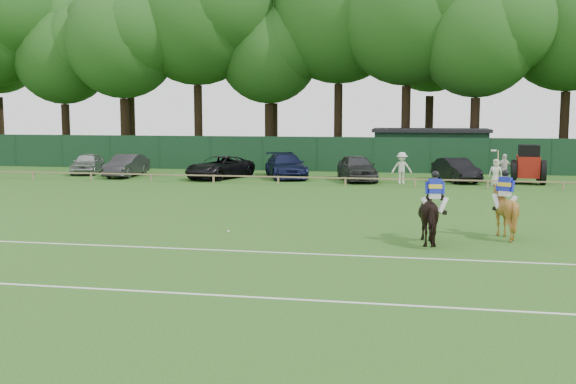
% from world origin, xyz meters
% --- Properties ---
extents(ground, '(160.00, 160.00, 0.00)m').
position_xyz_m(ground, '(0.00, 0.00, 0.00)').
color(ground, '#1E4C14').
rests_on(ground, ground).
extents(horse_dark, '(1.32, 2.35, 1.88)m').
position_xyz_m(horse_dark, '(5.69, 1.42, 0.94)').
color(horse_dark, black).
rests_on(horse_dark, ground).
extents(horse_chestnut, '(2.07, 2.14, 1.81)m').
position_xyz_m(horse_chestnut, '(8.08, 3.00, 0.91)').
color(horse_chestnut, brown).
rests_on(horse_chestnut, ground).
extents(sedan_silver, '(2.73, 4.58, 1.46)m').
position_xyz_m(sedan_silver, '(-17.39, 22.18, 0.73)').
color(sedan_silver, '#9B9EA0').
rests_on(sedan_silver, ground).
extents(sedan_grey, '(1.62, 4.46, 1.46)m').
position_xyz_m(sedan_grey, '(-13.89, 20.81, 0.73)').
color(sedan_grey, '#29292B').
rests_on(sedan_grey, ground).
extents(suv_black, '(4.06, 5.67, 1.43)m').
position_xyz_m(suv_black, '(-7.45, 20.80, 0.72)').
color(suv_black, black).
rests_on(suv_black, ground).
extents(sedan_navy, '(3.98, 5.84, 1.57)m').
position_xyz_m(sedan_navy, '(-3.32, 21.98, 0.79)').
color(sedan_navy, '#12173A').
rests_on(sedan_navy, ground).
extents(hatch_grey, '(3.24, 5.18, 1.65)m').
position_xyz_m(hatch_grey, '(1.39, 20.96, 0.82)').
color(hatch_grey, '#313133').
rests_on(hatch_grey, ground).
extents(estate_black, '(3.03, 4.63, 1.44)m').
position_xyz_m(estate_black, '(7.45, 21.66, 0.72)').
color(estate_black, black).
rests_on(estate_black, ground).
extents(spectator_left, '(1.30, 0.86, 1.88)m').
position_xyz_m(spectator_left, '(4.18, 19.86, 0.94)').
color(spectator_left, beige).
rests_on(spectator_left, ground).
extents(spectator_mid, '(1.15, 0.75, 1.81)m').
position_xyz_m(spectator_mid, '(10.14, 20.58, 0.91)').
color(spectator_mid, silver).
rests_on(spectator_mid, ground).
extents(spectator_right, '(0.88, 0.70, 1.57)m').
position_xyz_m(spectator_right, '(9.56, 19.48, 0.79)').
color(spectator_right, silver).
rests_on(spectator_right, ground).
extents(rider_dark, '(0.93, 0.43, 1.41)m').
position_xyz_m(rider_dark, '(5.70, 1.41, 1.75)').
color(rider_dark, silver).
rests_on(rider_dark, ground).
extents(rider_chestnut, '(0.88, 0.80, 2.05)m').
position_xyz_m(rider_chestnut, '(8.07, 2.99, 1.70)').
color(rider_chestnut, silver).
rests_on(rider_chestnut, ground).
extents(polo_ball, '(0.09, 0.09, 0.09)m').
position_xyz_m(polo_ball, '(-1.49, 2.04, 0.04)').
color(polo_ball, silver).
rests_on(polo_ball, ground).
extents(pitch_lines, '(60.00, 5.10, 0.01)m').
position_xyz_m(pitch_lines, '(0.00, -3.50, 0.01)').
color(pitch_lines, silver).
rests_on(pitch_lines, ground).
extents(pitch_rail, '(62.10, 0.10, 0.50)m').
position_xyz_m(pitch_rail, '(0.00, 18.00, 0.45)').
color(pitch_rail, '#997F5B').
rests_on(pitch_rail, ground).
extents(perimeter_fence, '(92.08, 0.08, 2.50)m').
position_xyz_m(perimeter_fence, '(0.00, 27.00, 1.25)').
color(perimeter_fence, '#14351E').
rests_on(perimeter_fence, ground).
extents(utility_shed, '(8.40, 4.40, 3.04)m').
position_xyz_m(utility_shed, '(6.00, 30.00, 1.54)').
color(utility_shed, '#14331E').
rests_on(utility_shed, ground).
extents(tree_row, '(96.00, 12.00, 21.00)m').
position_xyz_m(tree_row, '(2.00, 35.00, 0.00)').
color(tree_row, '#26561C').
rests_on(tree_row, ground).
extents(tractor, '(2.10, 2.93, 2.33)m').
position_xyz_m(tractor, '(11.62, 21.35, 1.10)').
color(tractor, maroon).
rests_on(tractor, ground).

